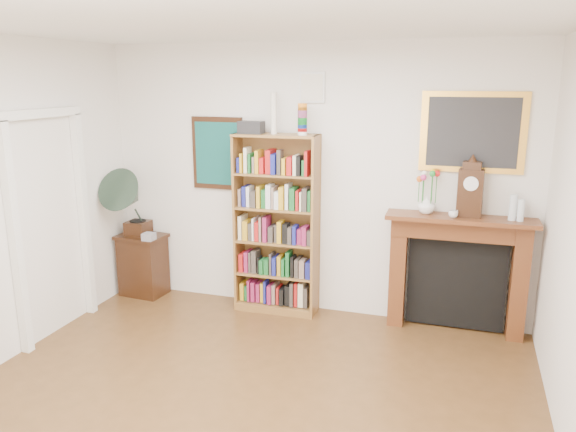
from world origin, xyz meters
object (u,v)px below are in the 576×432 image
(fireplace, at_px, (458,263))
(cd_stack, at_px, (149,237))
(teacup, at_px, (453,214))
(bottle_right, at_px, (521,210))
(gramophone, at_px, (129,198))
(mantel_clock, at_px, (470,191))
(bookshelf, at_px, (276,215))
(bottle_left, at_px, (513,207))
(side_cabinet, at_px, (143,265))
(flower_vase, at_px, (426,205))

(fireplace, xyz_separation_m, cd_stack, (-3.25, -0.26, 0.06))
(teacup, height_order, bottle_right, bottle_right)
(fireplace, distance_m, gramophone, 3.54)
(fireplace, xyz_separation_m, mantel_clock, (0.06, -0.05, 0.73))
(cd_stack, bearing_deg, bookshelf, 7.47)
(bookshelf, height_order, gramophone, bookshelf)
(bottle_left, relative_size, bottle_right, 1.20)
(side_cabinet, relative_size, cd_stack, 5.90)
(fireplace, xyz_separation_m, bottle_right, (0.51, -0.07, 0.58))
(side_cabinet, xyz_separation_m, teacup, (3.37, -0.02, 0.85))
(gramophone, distance_m, flower_vase, 3.18)
(gramophone, distance_m, cd_stack, 0.48)
(teacup, relative_size, bottle_left, 0.37)
(cd_stack, bearing_deg, gramophone, 168.02)
(cd_stack, xyz_separation_m, bottle_right, (3.77, 0.19, 0.52))
(fireplace, relative_size, teacup, 15.62)
(bookshelf, bearing_deg, flower_vase, 0.44)
(fireplace, height_order, flower_vase, flower_vase)
(side_cabinet, relative_size, bottle_right, 3.54)
(cd_stack, bearing_deg, flower_vase, 4.59)
(fireplace, bearing_deg, side_cabinet, -179.43)
(gramophone, height_order, cd_stack, gramophone)
(mantel_clock, bearing_deg, gramophone, -172.15)
(bottle_left, bearing_deg, fireplace, 173.16)
(fireplace, relative_size, bottle_right, 6.98)
(bookshelf, height_order, teacup, bookshelf)
(side_cabinet, distance_m, bottle_left, 4.00)
(gramophone, distance_m, bottle_right, 4.02)
(side_cabinet, xyz_separation_m, bottle_right, (3.96, 0.04, 0.92))
(flower_vase, bearing_deg, bottle_right, -3.10)
(bottle_right, bearing_deg, fireplace, 172.24)
(side_cabinet, bearing_deg, bottle_left, 5.47)
(bottle_left, xyz_separation_m, bottle_right, (0.07, -0.02, -0.02))
(gramophone, bearing_deg, flower_vase, 2.67)
(flower_vase, distance_m, bottle_right, 0.84)
(bottle_right, bearing_deg, bookshelf, -179.91)
(fireplace, height_order, bottle_right, bottle_right)
(gramophone, xyz_separation_m, mantel_clock, (3.57, 0.16, 0.27))
(bottle_left, bearing_deg, flower_vase, 177.85)
(cd_stack, xyz_separation_m, flower_vase, (2.93, 0.23, 0.51))
(bookshelf, height_order, flower_vase, bookshelf)
(mantel_clock, height_order, bottle_left, mantel_clock)
(cd_stack, relative_size, teacup, 1.34)
(fireplace, xyz_separation_m, gramophone, (-3.50, -0.21, 0.46))
(bookshelf, bearing_deg, fireplace, 0.87)
(mantel_clock, bearing_deg, cd_stack, -171.05)
(side_cabinet, xyz_separation_m, cd_stack, (0.19, -0.15, 0.39))
(gramophone, distance_m, teacup, 3.43)
(cd_stack, distance_m, bottle_left, 3.74)
(bottle_left, bearing_deg, side_cabinet, -179.22)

